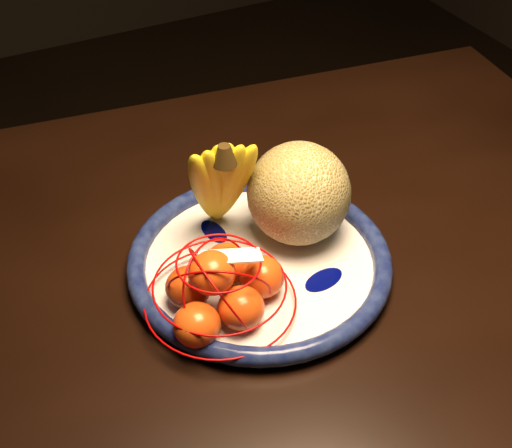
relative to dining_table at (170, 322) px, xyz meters
name	(u,v)px	position (x,y,z in m)	size (l,w,h in m)	color
dining_table	(170,322)	(0.00, 0.00, 0.00)	(1.55, 1.05, 0.72)	black
fruit_bowl	(259,262)	(0.12, -0.03, 0.09)	(0.34, 0.34, 0.03)	white
cantaloupe	(299,193)	(0.19, -0.01, 0.16)	(0.13, 0.13, 0.13)	olive
banana_bunch	(219,180)	(0.10, 0.04, 0.18)	(0.12, 0.11, 0.18)	yellow
mandarin_bag	(221,289)	(0.04, -0.08, 0.12)	(0.21, 0.21, 0.11)	#FF5716
price_tag	(231,256)	(0.06, -0.08, 0.17)	(0.07, 0.03, 0.00)	white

